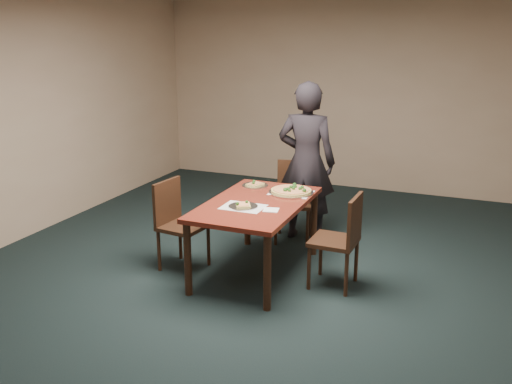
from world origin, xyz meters
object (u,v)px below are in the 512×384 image
at_px(chair_right, 342,236).
at_px(diner, 306,162).
at_px(dining_table, 256,211).
at_px(chair_left, 177,219).
at_px(chair_far, 294,196).
at_px(slice_plate_near, 243,206).
at_px(pizza_pan, 291,191).
at_px(slice_plate_far, 255,185).

distance_m(chair_right, diner, 1.41).
height_order(dining_table, chair_left, chair_left).
distance_m(chair_far, diner, 0.42).
relative_size(chair_left, diner, 0.50).
bearing_deg(chair_left, slice_plate_near, -86.29).
xyz_separation_m(diner, pizza_pan, (0.07, -0.73, -0.14)).
xyz_separation_m(chair_far, diner, (0.12, 0.07, 0.40)).
distance_m(chair_left, slice_plate_near, 0.80).
relative_size(dining_table, diner, 0.82).
relative_size(dining_table, chair_left, 1.65).
height_order(chair_right, slice_plate_near, chair_right).
height_order(chair_left, chair_right, same).
relative_size(chair_left, pizza_pan, 1.98).
relative_size(pizza_pan, slice_plate_far, 1.64).
bearing_deg(slice_plate_near, chair_far, 86.49).
bearing_deg(chair_left, slice_plate_far, -33.00).
height_order(chair_left, slice_plate_near, chair_left).
distance_m(pizza_pan, slice_plate_near, 0.68).
distance_m(chair_right, slice_plate_near, 0.97).
height_order(chair_left, diner, diner).
xyz_separation_m(chair_right, pizza_pan, (-0.65, 0.41, 0.26)).
relative_size(chair_far, slice_plate_far, 3.25).
height_order(chair_far, slice_plate_near, chair_far).
height_order(chair_left, pizza_pan, chair_left).
height_order(chair_far, slice_plate_far, chair_far).
bearing_deg(pizza_pan, chair_right, -32.33).
xyz_separation_m(chair_left, chair_right, (1.67, 0.18, 0.00)).
bearing_deg(diner, chair_right, 118.33).
distance_m(chair_left, diner, 1.67).
bearing_deg(pizza_pan, diner, 95.67).
relative_size(chair_far, slice_plate_near, 3.25).
distance_m(dining_table, chair_left, 0.83).
xyz_separation_m(chair_right, slice_plate_far, (-1.10, 0.51, 0.25)).
bearing_deg(chair_far, diner, 17.77).
distance_m(dining_table, pizza_pan, 0.49).
bearing_deg(chair_left, diner, -29.05).
relative_size(dining_table, slice_plate_far, 5.36).
distance_m(chair_far, slice_plate_near, 1.31).
distance_m(dining_table, diner, 1.19).
xyz_separation_m(chair_left, slice_plate_near, (0.75, -0.04, 0.25)).
xyz_separation_m(chair_far, pizza_pan, (0.19, -0.66, 0.26)).
distance_m(pizza_pan, slice_plate_far, 0.46).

